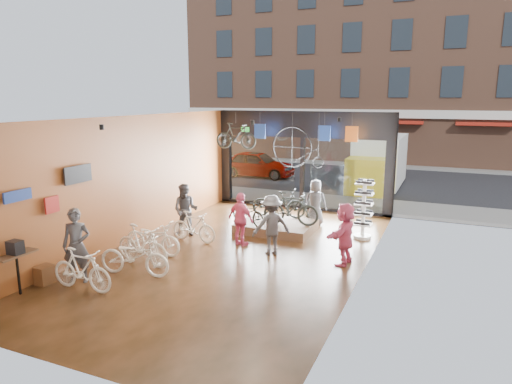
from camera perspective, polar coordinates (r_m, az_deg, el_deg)
The scene contains 35 objects.
ground_plane at distance 12.89m, azimuth -2.49°, elevation -7.93°, with size 7.00×12.00×0.04m, color black.
ceiling at distance 12.15m, azimuth -2.65°, elevation 9.38°, with size 7.00×12.00×0.04m, color black.
wall_left at distance 14.25m, azimuth -15.42°, elevation 1.55°, with size 0.04×12.00×3.80m, color brown.
wall_right at distance 11.33m, azimuth 13.68°, elevation -0.93°, with size 0.04×12.00×3.80m, color beige.
wall_back at distance 7.62m, azimuth -22.88°, elevation -7.75°, with size 7.00×0.04×3.80m, color beige.
storefront at distance 17.90m, azimuth 5.85°, elevation 3.93°, with size 7.00×0.26×3.80m, color black, non-canonical shape.
exit_sign at distance 18.53m, azimuth -1.35°, elevation 7.83°, with size 0.35×0.06×0.18m, color #198C26.
street_road at distance 26.81m, azimuth 11.58°, elevation 2.23°, with size 30.00×18.00×0.02m, color black.
sidewalk_near at distance 19.36m, azimuth 6.81°, elevation -1.03°, with size 30.00×2.40×0.12m, color slate.
sidewalk_far at distance 30.68m, azimuth 13.14°, elevation 3.48°, with size 30.00×2.00×0.12m, color slate.
opposite_building at distance 32.96m, azimuth 14.54°, elevation 16.07°, with size 26.00×5.00×14.00m, color brown.
street_car at distance 25.19m, azimuth 0.11°, elevation 3.54°, with size 1.69×4.19×1.43m, color gray.
box_truck at distance 22.36m, azimuth 14.90°, elevation 3.45°, with size 2.09×6.28×2.47m, color silver, non-canonical shape.
floor_bike_1 at distance 11.19m, azimuth -20.95°, elevation -9.05°, with size 0.46×1.65×0.99m, color silver.
floor_bike_2 at distance 11.72m, azimuth -14.96°, elevation -7.77°, with size 0.64×1.85×0.97m, color silver.
floor_bike_3 at distance 12.37m, azimuth -14.04°, elevation -6.45°, with size 0.50×1.77×1.07m, color silver.
floor_bike_4 at distance 13.13m, azimuth -12.78°, elevation -5.58°, with size 0.63×1.80×0.95m, color silver.
floor_bike_5 at distance 14.01m, azimuth -7.81°, elevation -4.33°, with size 0.44×1.55×0.93m, color silver.
display_platform at distance 15.03m, azimuth 2.56°, elevation -4.36°, with size 2.40×1.80×0.30m, color #492C1C.
display_bike_left at distance 14.66m, azimuth -1.00°, elevation -2.49°, with size 0.54×1.56×0.82m, color black.
display_bike_mid at distance 14.59m, azimuth 4.38°, elevation -2.08°, with size 0.51×1.80×1.08m, color black.
display_bike_right at distance 15.54m, azimuth 2.85°, elevation -1.40°, with size 0.65×1.86×0.97m, color black.
customer_0 at distance 11.61m, azimuth -21.50°, elevation -6.24°, with size 0.65×0.43×1.79m, color #3F3F44.
customer_1 at distance 14.55m, azimuth -8.78°, elevation -2.24°, with size 0.81×0.63×1.67m, color #3F3F44.
customer_2 at distance 13.44m, azimuth -1.90°, elevation -3.43°, with size 0.94×0.39×1.60m, color #CC4C72.
customer_3 at distance 12.70m, azimuth 1.93°, elevation -4.15°, with size 1.09×0.62×1.68m, color #3F3F44.
customer_4 at distance 15.76m, azimuth 7.45°, elevation -1.30°, with size 0.77×0.50×1.57m, color #3F3F44.
customer_5 at distance 12.17m, azimuth 11.04°, elevation -5.14°, with size 1.54×0.49×1.66m, color #CC4C72.
sunglasses_rack at distance 14.49m, azimuth 13.29°, elevation -2.09°, with size 0.55×0.45×1.86m, color white, non-canonical shape.
wall_merch at distance 11.82m, azimuth -25.34°, elevation -4.22°, with size 0.40×2.40×2.60m, color navy, non-canonical shape.
penny_farthing at distance 16.56m, azimuth 5.53°, elevation 5.39°, with size 1.87×0.06×1.49m, color black, non-canonical shape.
hung_bike at distance 16.85m, azimuth -2.53°, elevation 7.00°, with size 0.45×1.58×0.95m, color black.
jersey_left at distance 17.53m, azimuth 0.49°, elevation 7.61°, with size 0.45×0.03×0.55m, color #1E3F99.
jersey_mid at distance 16.72m, azimuth 8.52°, elevation 7.28°, with size 0.45×0.03×0.55m, color #1E3F99.
jersey_right at distance 16.50m, azimuth 11.86°, elevation 7.10°, with size 0.45×0.03×0.55m, color #CC5919.
Camera 1 is at (5.31, -10.92, 4.33)m, focal length 32.00 mm.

